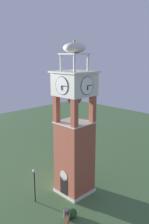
# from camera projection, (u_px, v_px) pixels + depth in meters

# --- Properties ---
(ground) EXTENTS (80.00, 80.00, 0.00)m
(ground) POSITION_uv_depth(u_px,v_px,m) (74.00, 191.00, 27.78)
(ground) COLOR #476B3D
(clock_tower) EXTENTS (3.86, 3.86, 16.67)m
(clock_tower) POSITION_uv_depth(u_px,v_px,m) (74.00, 135.00, 26.21)
(clock_tower) COLOR #9E4C38
(clock_tower) RESTS_ON ground
(park_bench) EXTENTS (1.37, 1.51, 0.95)m
(park_bench) POSITION_uv_depth(u_px,v_px,m) (68.00, 220.00, 22.12)
(park_bench) COLOR brown
(park_bench) RESTS_ON ground
(lamp_post) EXTENTS (0.36, 0.36, 3.75)m
(lamp_post) POSITION_uv_depth(u_px,v_px,m) (34.00, 179.00, 25.18)
(lamp_post) COLOR black
(lamp_post) RESTS_ON ground
(trash_bin) EXTENTS (0.52, 0.52, 0.80)m
(trash_bin) POSITION_uv_depth(u_px,v_px,m) (66.00, 213.00, 23.24)
(trash_bin) COLOR #4C4C51
(trash_bin) RESTS_ON ground
(shrub_near_entry) EXTENTS (1.11, 1.11, 0.77)m
(shrub_near_entry) POSITION_uv_depth(u_px,v_px,m) (71.00, 213.00, 23.33)
(shrub_near_entry) COLOR #234C28
(shrub_near_entry) RESTS_ON ground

